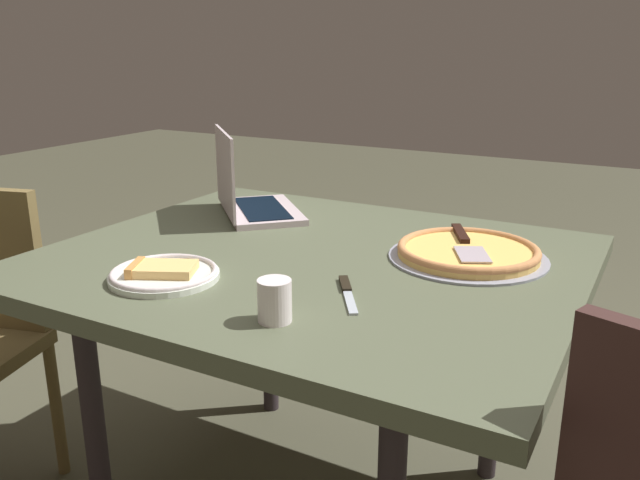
% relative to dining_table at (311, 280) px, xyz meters
% --- Properties ---
extents(dining_table, '(1.28, 1.09, 0.75)m').
position_rel_dining_table_xyz_m(dining_table, '(0.00, 0.00, 0.00)').
color(dining_table, '#525841').
rests_on(dining_table, ground_plane).
extents(laptop, '(0.39, 0.39, 0.26)m').
position_rel_dining_table_xyz_m(laptop, '(0.36, -0.25, 0.12)').
color(laptop, '#BFADB2').
rests_on(laptop, dining_table).
extents(pizza_plate, '(0.25, 0.25, 0.04)m').
position_rel_dining_table_xyz_m(pizza_plate, '(0.20, 0.31, 0.08)').
color(pizza_plate, white).
rests_on(pizza_plate, dining_table).
extents(pizza_tray, '(0.38, 0.38, 0.04)m').
position_rel_dining_table_xyz_m(pizza_tray, '(-0.35, -0.16, 0.08)').
color(pizza_tray, '#9497A8').
rests_on(pizza_tray, dining_table).
extents(table_knife, '(0.12, 0.18, 0.01)m').
position_rel_dining_table_xyz_m(table_knife, '(-0.19, 0.18, 0.07)').
color(table_knife, '#B3BDCA').
rests_on(table_knife, dining_table).
extents(drink_cup, '(0.07, 0.07, 0.08)m').
position_rel_dining_table_xyz_m(drink_cup, '(-0.13, 0.38, 0.11)').
color(drink_cup, white).
rests_on(drink_cup, dining_table).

